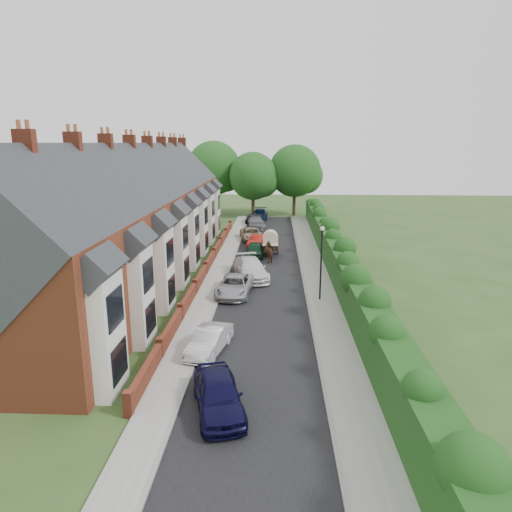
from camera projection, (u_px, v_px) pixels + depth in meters
The scene contains 25 objects.
ground at pixel (269, 322), 27.44m from camera, with size 140.00×140.00×0.00m, color #2D4C1E.
road at pixel (265, 272), 38.13m from camera, with size 6.00×58.00×0.02m, color black.
pavement_hedge_side at pixel (314, 272), 37.94m from camera, with size 2.20×58.00×0.12m, color gray.
pavement_house_side at pixel (219, 271), 38.28m from camera, with size 1.70×58.00×0.12m, color gray.
kerb_hedge_side at pixel (302, 272), 37.98m from camera, with size 0.18×58.00×0.13m, color gray.
kerb_house_side at pixel (229, 271), 38.25m from camera, with size 0.18×58.00×0.13m, color gray.
hedge at pixel (337, 254), 37.49m from camera, with size 2.10×58.00×2.85m.
terrace_row at pixel (136, 220), 36.51m from camera, with size 9.05×40.50×11.50m.
garden_wall_row at pixel (206, 269), 37.26m from camera, with size 0.35×40.35×1.10m.
lamppost at pixel (321, 254), 30.38m from camera, with size 0.32×0.32×5.16m.
tree_far_left at pixel (255, 177), 65.03m from camera, with size 7.14×6.80×9.29m.
tree_far_right at pixel (297, 172), 66.56m from camera, with size 7.98×7.60×10.31m.
tree_far_back at pixel (217, 170), 67.98m from camera, with size 8.40×8.00×10.82m.
car_navy at pixel (218, 394), 18.17m from camera, with size 1.78×4.44×1.51m, color black.
car_silver_a at pixel (209, 341), 23.35m from camera, with size 1.36×3.89×1.28m, color silver.
car_silver_b at pixel (235, 286), 32.24m from camera, with size 2.25×4.88×1.36m, color #A3A5AA.
car_white at pixel (251, 269), 36.10m from camera, with size 2.20×5.42×1.57m, color white.
car_green at pixel (255, 250), 43.06m from camera, with size 1.58×3.93×1.34m, color #0F341D.
car_red at pixel (257, 241), 47.00m from camera, with size 1.36×3.91×1.29m, color #9E1A11.
car_beige at pixel (252, 234), 50.46m from camera, with size 2.19×4.76×1.32m, color tan.
car_grey at pixel (256, 223), 57.45m from camera, with size 1.98×4.88×1.42m, color slate.
car_black at pixel (252, 218), 61.34m from camera, with size 1.54×3.83×1.31m, color black.
horse at pixel (270, 252), 41.29m from camera, with size 0.93×2.04×1.73m, color #4B2E1B.
horse_cart at pixel (270, 241), 43.30m from camera, with size 1.53×3.38×2.44m.
car_extra_far at pixel (260, 214), 64.16m from camera, with size 2.04×5.03×1.46m, color black.
Camera 1 is at (0.36, -25.68, 10.49)m, focal length 32.00 mm.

